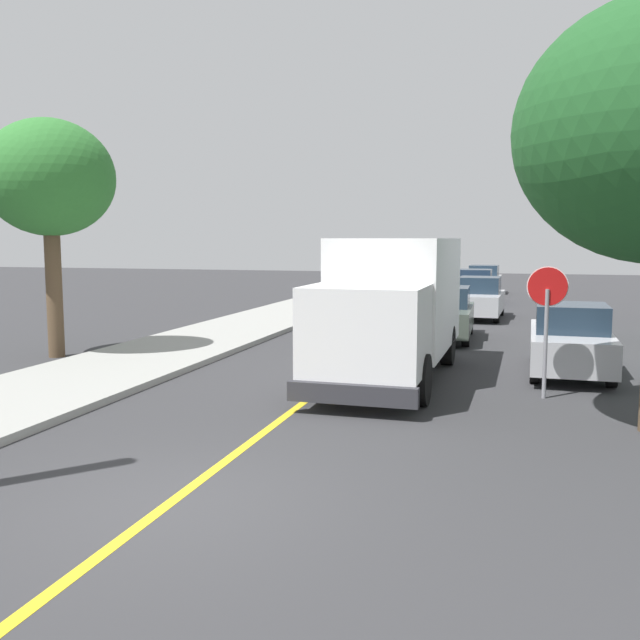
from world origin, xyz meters
The scene contains 11 objects.
ground_plane centered at (0.00, 0.00, 0.00)m, with size 120.00×120.00×0.00m, color #303033.
sidewalk_curb centered at (-5.40, 4.00, 0.07)m, with size 3.60×60.00×0.15m, color gray.
centre_line_yellow centered at (0.00, 10.00, 0.00)m, with size 0.16×56.00×0.01m, color gold.
box_truck centered at (1.22, 8.47, 1.77)m, with size 2.49×7.21×3.20m.
parked_car_near centered at (1.67, 15.09, 0.79)m, with size 1.93×4.45×1.67m.
parked_car_mid centered at (2.45, 21.41, 0.79)m, with size 1.95×4.46×1.67m.
parked_car_far centered at (1.83, 28.56, 0.79)m, with size 1.84×4.42×1.67m.
parked_car_furthest centered at (1.99, 34.34, 0.79)m, with size 1.95×4.46×1.67m.
parked_van_across centered at (5.20, 10.04, 0.79)m, with size 1.86×4.43×1.67m.
stop_sign centered at (4.53, 7.18, 1.86)m, with size 0.80×0.10×2.65m.
street_tree_near centered at (-8.04, 8.74, 4.75)m, with size 3.42×3.42×6.34m.
Camera 1 is at (4.00, -7.38, 3.19)m, focal length 39.36 mm.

